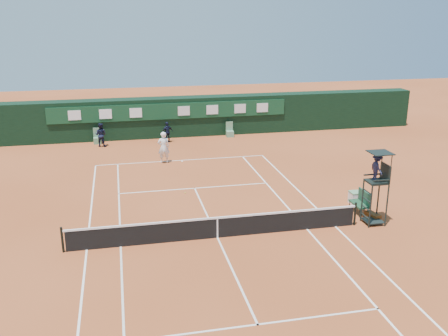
# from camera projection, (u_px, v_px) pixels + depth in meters

# --- Properties ---
(ground) EXTENTS (90.00, 90.00, 0.00)m
(ground) POSITION_uv_depth(u_px,v_px,m) (217.00, 238.00, 21.59)
(ground) COLOR #A74E27
(ground) RESTS_ON ground
(court_lines) EXTENTS (11.05, 23.85, 0.01)m
(court_lines) POSITION_uv_depth(u_px,v_px,m) (217.00, 238.00, 21.59)
(court_lines) COLOR silver
(court_lines) RESTS_ON ground
(tennis_net) EXTENTS (12.90, 0.10, 1.10)m
(tennis_net) POSITION_uv_depth(u_px,v_px,m) (217.00, 227.00, 21.43)
(tennis_net) COLOR black
(tennis_net) RESTS_ON ground
(back_wall) EXTENTS (40.00, 1.65, 3.00)m
(back_wall) POSITION_uv_depth(u_px,v_px,m) (170.00, 117.00, 38.59)
(back_wall) COLOR black
(back_wall) RESTS_ON ground
(linesman_chair_left) EXTENTS (0.55, 0.50, 1.15)m
(linesman_chair_left) POSITION_uv_depth(u_px,v_px,m) (97.00, 139.00, 36.69)
(linesman_chair_left) COLOR #5B8B62
(linesman_chair_left) RESTS_ON ground
(linesman_chair_right) EXTENTS (0.55, 0.50, 1.15)m
(linesman_chair_right) POSITION_uv_depth(u_px,v_px,m) (230.00, 133.00, 38.68)
(linesman_chair_right) COLOR #5E8F6C
(linesman_chair_right) RESTS_ON ground
(umpire_chair) EXTENTS (0.96, 0.95, 3.42)m
(umpire_chair) POSITION_uv_depth(u_px,v_px,m) (377.00, 173.00, 22.28)
(umpire_chair) COLOR black
(umpire_chair) RESTS_ON ground
(player_bench) EXTENTS (0.56, 1.20, 1.10)m
(player_bench) POSITION_uv_depth(u_px,v_px,m) (361.00, 201.00, 24.09)
(player_bench) COLOR #193F25
(player_bench) RESTS_ON ground
(tennis_bag) EXTENTS (0.52, 0.86, 0.30)m
(tennis_bag) POSITION_uv_depth(u_px,v_px,m) (373.00, 216.00, 23.47)
(tennis_bag) COLOR black
(tennis_bag) RESTS_ON ground
(cooler) EXTENTS (0.57, 0.57, 0.65)m
(cooler) POSITION_uv_depth(u_px,v_px,m) (355.00, 198.00, 25.28)
(cooler) COLOR silver
(cooler) RESTS_ON ground
(tennis_ball) EXTENTS (0.06, 0.06, 0.06)m
(tennis_ball) POSITION_uv_depth(u_px,v_px,m) (185.00, 193.00, 26.78)
(tennis_ball) COLOR #C9E334
(tennis_ball) RESTS_ON ground
(player) EXTENTS (0.76, 0.51, 2.05)m
(player) POSITION_uv_depth(u_px,v_px,m) (164.00, 147.00, 31.86)
(player) COLOR white
(player) RESTS_ON ground
(ball_kid_left) EXTENTS (1.01, 0.90, 1.72)m
(ball_kid_left) POSITION_uv_depth(u_px,v_px,m) (101.00, 135.00, 35.76)
(ball_kid_left) COLOR black
(ball_kid_left) RESTS_ON ground
(ball_kid_right) EXTENTS (0.98, 0.72, 1.55)m
(ball_kid_right) POSITION_uv_depth(u_px,v_px,m) (167.00, 132.00, 36.92)
(ball_kid_right) COLOR black
(ball_kid_right) RESTS_ON ground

